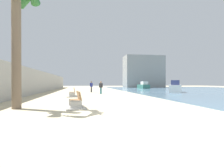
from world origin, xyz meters
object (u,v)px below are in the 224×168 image
at_px(palm_tree, 16,10).
at_px(boat_far_left, 144,86).
at_px(boat_distant, 175,88).
at_px(person_standing, 91,86).
at_px(bench_near, 75,104).
at_px(bench_far, 72,94).
at_px(person_walking, 101,87).

xyz_separation_m(palm_tree, boat_far_left, (18.98, 33.26, -4.90)).
bearing_deg(boat_distant, person_standing, 167.80).
height_order(palm_tree, bench_near, palm_tree).
bearing_deg(boat_distant, bench_far, -157.97).
relative_size(palm_tree, bench_near, 3.41).
height_order(bench_far, person_standing, person_standing).
relative_size(person_walking, person_standing, 0.98).
xyz_separation_m(bench_near, person_walking, (2.80, 12.94, 0.74)).
relative_size(bench_far, person_walking, 1.29).
bearing_deg(bench_far, palm_tree, -106.97).
distance_m(person_walking, boat_distant, 11.67).
relative_size(palm_tree, bench_far, 3.52).
distance_m(bench_near, person_walking, 13.26).
bearing_deg(bench_far, boat_far_left, 56.40).
xyz_separation_m(person_walking, person_standing, (-1.02, 4.65, 0.03)).
xyz_separation_m(palm_tree, boat_distant, (17.59, 14.72, -4.86)).
bearing_deg(boat_distant, palm_tree, -140.07).
xyz_separation_m(bench_near, bench_far, (-0.64, 8.84, 0.00)).
height_order(bench_near, bench_far, same).
bearing_deg(person_walking, bench_near, -102.20).
bearing_deg(boat_far_left, bench_near, -115.15).
distance_m(palm_tree, boat_far_left, 38.60).
xyz_separation_m(bench_near, boat_distant, (14.30, 14.88, 0.51)).
height_order(bench_near, boat_far_left, boat_far_left).
bearing_deg(person_standing, bench_near, -95.77).
bearing_deg(palm_tree, boat_distant, 39.93).
bearing_deg(bench_far, bench_near, -85.87).
relative_size(bench_near, person_walking, 1.33).
bearing_deg(palm_tree, person_standing, 73.80).
distance_m(bench_far, person_walking, 5.40).
distance_m(bench_far, boat_distant, 16.12).
xyz_separation_m(bench_far, person_walking, (3.44, 4.10, 0.74)).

